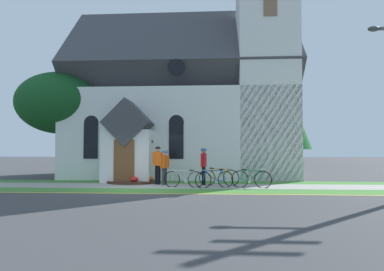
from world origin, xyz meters
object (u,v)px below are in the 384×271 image
at_px(church_sign, 135,155).
at_px(bicycle_black, 215,179).
at_px(cyclist_in_green_jersey, 165,165).
at_px(cyclist_in_yellow_jersey, 204,163).
at_px(bicycle_blue, 219,177).
at_px(cyclist_in_orange_jersey, 158,162).
at_px(roadside_conifer, 285,114).
at_px(bicycle_yellow, 251,179).
at_px(yard_deciduous_tree, 61,104).
at_px(bicycle_red, 184,179).

bearing_deg(church_sign, bicycle_black, -30.60).
distance_m(cyclist_in_green_jersey, cyclist_in_yellow_jersey, 1.80).
bearing_deg(cyclist_in_green_jersey, bicycle_blue, -2.90).
relative_size(cyclist_in_orange_jersey, roadside_conifer, 0.30).
bearing_deg(bicycle_yellow, roadside_conifer, 66.28).
distance_m(bicycle_blue, cyclist_in_yellow_jersey, 0.99).
relative_size(bicycle_black, cyclist_in_orange_jersey, 0.92).
bearing_deg(church_sign, bicycle_yellow, -22.08).
bearing_deg(cyclist_in_orange_jersey, bicycle_yellow, -15.58).
height_order(bicycle_yellow, cyclist_in_green_jersey, cyclist_in_green_jersey).
bearing_deg(bicycle_blue, cyclist_in_yellow_jersey, 154.86).
bearing_deg(cyclist_in_orange_jersey, cyclist_in_green_jersey, -31.26).
height_order(cyclist_in_orange_jersey, roadside_conifer, roadside_conifer).
height_order(cyclist_in_green_jersey, yard_deciduous_tree, yard_deciduous_tree).
height_order(bicycle_blue, roadside_conifer, roadside_conifer).
xyz_separation_m(cyclist_in_orange_jersey, cyclist_in_yellow_jersey, (2.14, -0.01, -0.06)).
relative_size(church_sign, bicycle_black, 1.28).
height_order(cyclist_in_orange_jersey, cyclist_in_green_jersey, cyclist_in_orange_jersey).
xyz_separation_m(church_sign, bicycle_yellow, (5.54, -2.25, -0.97)).
relative_size(church_sign, bicycle_blue, 1.15).
height_order(church_sign, bicycle_yellow, church_sign).
relative_size(bicycle_red, cyclist_in_orange_jersey, 0.99).
bearing_deg(bicycle_yellow, cyclist_in_green_jersey, 166.02).
bearing_deg(cyclist_in_green_jersey, bicycle_red, -43.24).
bearing_deg(bicycle_black, cyclist_in_yellow_jersey, 111.74).
relative_size(church_sign, bicycle_yellow, 1.24).
xyz_separation_m(bicycle_black, cyclist_in_yellow_jersey, (-0.51, 1.28, 0.62)).
xyz_separation_m(bicycle_red, yard_deciduous_tree, (-7.68, 4.88, 3.98)).
relative_size(cyclist_in_green_jersey, cyclist_in_yellow_jersey, 0.93).
bearing_deg(cyclist_in_yellow_jersey, yard_deciduous_tree, 156.12).
distance_m(bicycle_blue, bicycle_black, 0.97).
distance_m(bicycle_blue, yard_deciduous_tree, 10.81).
relative_size(bicycle_yellow, cyclist_in_orange_jersey, 0.95).
height_order(bicycle_black, roadside_conifer, roadside_conifer).
bearing_deg(bicycle_yellow, bicycle_red, 179.26).
distance_m(church_sign, bicycle_blue, 4.53).
distance_m(church_sign, yard_deciduous_tree, 6.41).
distance_m(bicycle_yellow, cyclist_in_green_jersey, 3.99).
distance_m(bicycle_red, bicycle_black, 1.33).
distance_m(bicycle_red, bicycle_yellow, 2.86).
bearing_deg(bicycle_red, bicycle_black, -6.59).
relative_size(bicycle_black, cyclist_in_yellow_jersey, 0.96).
relative_size(cyclist_in_orange_jersey, cyclist_in_yellow_jersey, 1.05).
bearing_deg(cyclist_in_green_jersey, yard_deciduous_tree, 149.41).
xyz_separation_m(roadside_conifer, yard_deciduous_tree, (-13.11, -0.92, 0.61)).
bearing_deg(roadside_conifer, bicycle_red, -133.11).
distance_m(church_sign, bicycle_yellow, 6.06).
height_order(bicycle_blue, bicycle_yellow, bicycle_blue).
xyz_separation_m(bicycle_yellow, yard_deciduous_tree, (-10.54, 4.92, 3.96)).
relative_size(bicycle_red, yard_deciduous_tree, 0.28).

